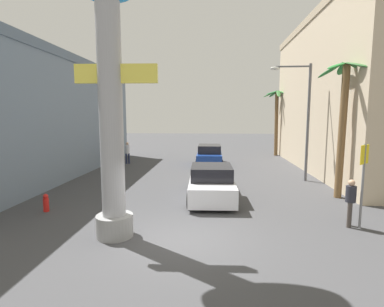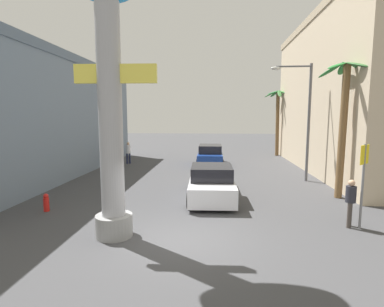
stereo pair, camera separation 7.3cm
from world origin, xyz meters
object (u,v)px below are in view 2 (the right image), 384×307
fire_hydrant (46,203)px  pedestrian_far_left (128,151)px  neon_sign_pole (110,94)px  car_far (210,155)px  car_lead (211,183)px  street_lamp (303,111)px  pedestrian_by_sign (351,200)px  crossing_sign (363,174)px  palm_tree_near_right (343,114)px  palm_tree_far_right (278,112)px

fire_hydrant → pedestrian_far_left: bearing=90.9°
neon_sign_pole → pedestrian_far_left: bearing=104.8°
neon_sign_pole → car_far: (2.76, 14.19, -3.73)m
car_lead → car_far: 9.38m
street_lamp → pedestrian_by_sign: bearing=-92.6°
fire_hydrant → car_far: bearing=62.1°
pedestrian_far_left → pedestrian_by_sign: size_ratio=1.04×
neon_sign_pole → crossing_sign: 8.60m
street_lamp → palm_tree_near_right: bearing=-77.0°
car_far → pedestrian_by_sign: pedestrian_by_sign is taller
street_lamp → pedestrian_by_sign: 8.04m
car_far → pedestrian_far_left: size_ratio=2.46×
street_lamp → pedestrian_by_sign: (-0.33, -7.41, -3.11)m
crossing_sign → palm_tree_near_right: palm_tree_near_right is taller
crossing_sign → palm_tree_near_right: size_ratio=0.46×
palm_tree_near_right → pedestrian_far_left: palm_tree_near_right is taller
pedestrian_far_left → pedestrian_by_sign: bearing=-48.0°
car_far → palm_tree_far_right: bearing=43.7°
neon_sign_pole → fire_hydrant: 5.88m
crossing_sign → street_lamp: bearing=89.7°
car_far → pedestrian_by_sign: size_ratio=2.56×
pedestrian_far_left → pedestrian_by_sign: 17.29m
car_lead → palm_tree_near_right: bearing=4.6°
car_far → car_lead: bearing=-88.6°
crossing_sign → neon_sign_pole: bearing=-170.9°
car_lead → palm_tree_far_right: (6.00, 15.34, 3.43)m
crossing_sign → pedestrian_far_left: crossing_sign is taller
pedestrian_far_left → fire_hydrant: bearing=-89.1°
neon_sign_pole → palm_tree_far_right: size_ratio=1.58×
street_lamp → palm_tree_far_right: bearing=85.6°
neon_sign_pole → fire_hydrant: bearing=148.1°
street_lamp → crossing_sign: size_ratio=2.33×
pedestrian_far_left → palm_tree_near_right: bearing=-35.2°
car_lead → pedestrian_by_sign: pedestrian_by_sign is taller
palm_tree_near_right → fire_hydrant: (-12.53, -3.07, -3.54)m
car_lead → car_far: same height
street_lamp → car_lead: (-5.14, -4.01, -3.38)m
car_far → fire_hydrant: (-6.33, -11.97, -0.38)m
car_lead → palm_tree_far_right: palm_tree_far_right is taller
car_far → pedestrian_by_sign: bearing=-68.5°
neon_sign_pole → car_far: bearing=79.0°
neon_sign_pole → street_lamp: 12.01m
crossing_sign → palm_tree_near_right: 4.55m
crossing_sign → car_lead: crossing_sign is taller
palm_tree_far_right → pedestrian_far_left: 14.40m
pedestrian_far_left → fire_hydrant: size_ratio=2.39×
palm_tree_far_right → neon_sign_pole: bearing=-114.1°
pedestrian_far_left → crossing_sign: bearing=-47.5°
pedestrian_far_left → fire_hydrant: (0.20, -12.04, -0.65)m
palm_tree_far_right → pedestrian_by_sign: (-1.20, -18.73, -3.17)m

